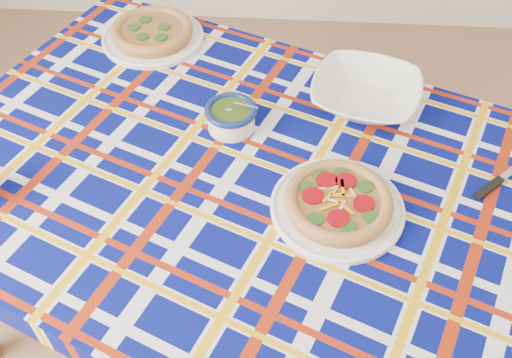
# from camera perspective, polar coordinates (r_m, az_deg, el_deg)

# --- Properties ---
(dining_table) EXTENTS (1.67, 1.38, 0.67)m
(dining_table) POSITION_cam_1_polar(r_m,az_deg,el_deg) (1.21, 0.89, -2.49)
(dining_table) COLOR brown
(dining_table) RESTS_ON floor
(tablecloth) EXTENTS (1.71, 1.42, 0.10)m
(tablecloth) POSITION_cam_1_polar(r_m,az_deg,el_deg) (1.19, 0.90, -1.81)
(tablecloth) COLOR #050C60
(tablecloth) RESTS_ON dining_table
(main_focaccia_plate) EXTENTS (0.34, 0.34, 0.05)m
(main_focaccia_plate) POSITION_cam_1_polar(r_m,az_deg,el_deg) (1.10, 8.23, -2.22)
(main_focaccia_plate) COLOR #986336
(main_focaccia_plate) RESTS_ON tablecloth
(pesto_bowl) EXTENTS (0.16, 0.16, 0.07)m
(pesto_bowl) POSITION_cam_1_polar(r_m,az_deg,el_deg) (1.25, -2.51, 6.37)
(pesto_bowl) COLOR #21370F
(pesto_bowl) RESTS_ON tablecloth
(serving_bowl) EXTENTS (0.30, 0.30, 0.06)m
(serving_bowl) POSITION_cam_1_polar(r_m,az_deg,el_deg) (1.33, 10.90, 8.38)
(serving_bowl) COLOR white
(serving_bowl) RESTS_ON tablecloth
(second_focaccia_plate) EXTENTS (0.35, 0.35, 0.05)m
(second_focaccia_plate) POSITION_cam_1_polar(r_m,az_deg,el_deg) (1.55, -10.34, 14.30)
(second_focaccia_plate) COLOR #986336
(second_focaccia_plate) RESTS_ON tablecloth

